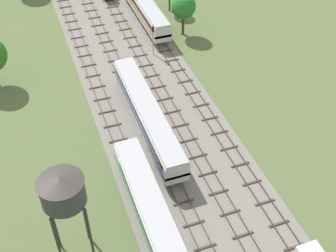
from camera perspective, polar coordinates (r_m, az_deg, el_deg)
ground_plane at (r=66.20m, az=-3.98°, el=6.39°), size 480.00×480.00×0.00m
ballast_bed at (r=66.20m, az=-3.98°, el=6.39°), size 16.64×176.00×0.01m
track_far_left at (r=65.90m, az=-9.53°, el=5.82°), size 2.40×126.00×0.29m
track_left at (r=66.51m, az=-5.98°, el=6.58°), size 2.40×126.00×0.29m
track_centre_left at (r=67.38m, az=-2.50°, el=7.30°), size 2.40×126.00×0.29m
track_centre at (r=68.50m, az=0.89°, el=7.98°), size 2.40×126.00×0.29m
diesel_railcar_far_left_near at (r=44.33m, az=-1.92°, el=-11.66°), size 2.96×20.50×3.80m
passenger_coach_left_mid at (r=55.30m, az=-2.75°, el=1.65°), size 2.96×22.00×3.80m
diesel_railcar_centre_midfar at (r=79.91m, az=-3.07°, el=15.21°), size 2.96×20.50×3.80m
water_tower at (r=38.24m, az=-13.65°, el=-8.29°), size 4.07×4.07×11.28m
signal_post_nearest at (r=69.63m, az=-1.97°, el=11.60°), size 0.28×0.47×5.11m
lineside_tree_0 at (r=74.52m, az=2.04°, el=15.35°), size 4.12×4.12×7.21m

